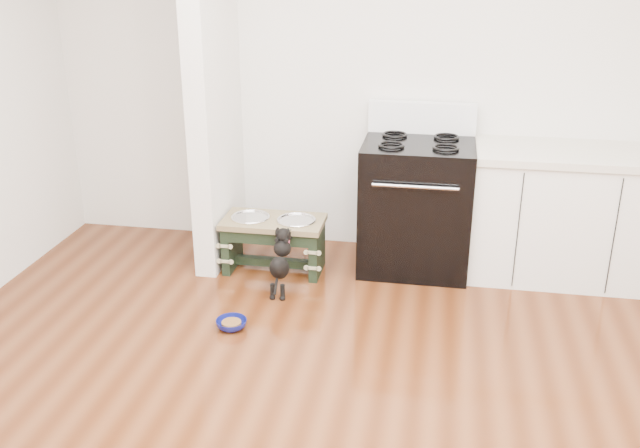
{
  "coord_description": "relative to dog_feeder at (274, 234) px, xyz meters",
  "views": [
    {
      "loc": [
        0.41,
        -2.6,
        2.21
      ],
      "look_at": [
        -0.32,
        1.51,
        0.54
      ],
      "focal_mm": 40.0,
      "sensor_mm": 36.0,
      "label": 1
    }
  ],
  "objects": [
    {
      "name": "room_shell",
      "position": [
        0.73,
        -1.9,
        1.34
      ],
      "size": [
        5.0,
        5.0,
        5.0
      ],
      "color": "silver",
      "rests_on": "ground"
    },
    {
      "name": "partition_wall",
      "position": [
        -0.45,
        0.2,
        1.07
      ],
      "size": [
        0.15,
        0.8,
        2.7
      ],
      "primitive_type": "cube",
      "color": "silver",
      "rests_on": "ground"
    },
    {
      "name": "oven_range",
      "position": [
        0.98,
        0.26,
        0.2
      ],
      "size": [
        0.76,
        0.69,
        1.14
      ],
      "color": "black",
      "rests_on": "ground"
    },
    {
      "name": "cabinet_run",
      "position": [
        1.96,
        0.28,
        0.18
      ],
      "size": [
        1.24,
        0.64,
        0.91
      ],
      "color": "silver",
      "rests_on": "ground"
    },
    {
      "name": "dog_feeder",
      "position": [
        0.0,
        0.0,
        0.0
      ],
      "size": [
        0.71,
        0.38,
        0.4
      ],
      "color": "black",
      "rests_on": "ground"
    },
    {
      "name": "puppy",
      "position": [
        0.13,
        -0.33,
        -0.04
      ],
      "size": [
        0.12,
        0.36,
        0.43
      ],
      "color": "black",
      "rests_on": "ground"
    },
    {
      "name": "floor_bowl",
      "position": [
        -0.06,
        -0.86,
        -0.25
      ],
      "size": [
        0.24,
        0.24,
        0.06
      ],
      "rotation": [
        0.0,
        0.0,
        0.33
      ],
      "color": "#0D125E",
      "rests_on": "ground"
    }
  ]
}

